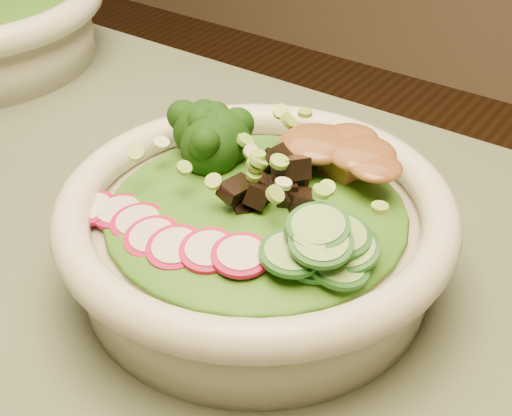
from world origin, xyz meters
The scene contains 9 objects.
salad_bowl centered at (0.20, 0.15, 0.78)m, with size 0.24×0.24×0.07m.
lettuce_bed centered at (0.20, 0.15, 0.80)m, with size 0.18×0.18×0.02m, color #1F5512.
broccoli_florets centered at (0.15, 0.17, 0.82)m, with size 0.07×0.06×0.04m, color black, non-canonical shape.
radish_slices centered at (0.18, 0.10, 0.81)m, with size 0.10×0.04×0.02m, color #A40C3C, non-canonical shape.
cucumber_slices centered at (0.25, 0.13, 0.81)m, with size 0.06×0.06×0.03m, color #89B966, non-canonical shape.
mushroom_heap centered at (0.20, 0.16, 0.82)m, with size 0.06×0.06×0.04m, color black, non-canonical shape.
tofu_cubes centered at (0.22, 0.20, 0.81)m, with size 0.08×0.05×0.03m, color brown, non-canonical shape.
peanut_sauce centered at (0.22, 0.20, 0.83)m, with size 0.06×0.05×0.01m, color brown.
scallion_garnish centered at (0.20, 0.15, 0.83)m, with size 0.17×0.17×0.02m, color #77AC3C, non-canonical shape.
Camera 1 is at (0.40, -0.13, 1.05)m, focal length 50.00 mm.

